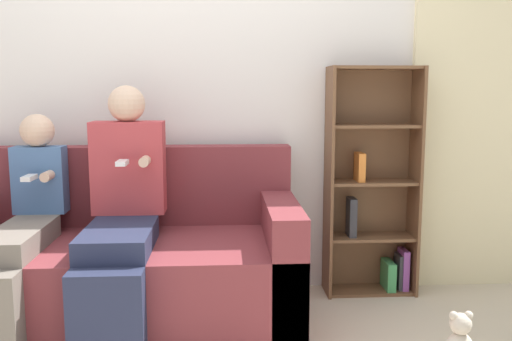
{
  "coord_description": "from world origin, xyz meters",
  "views": [
    {
      "loc": [
        0.25,
        -2.28,
        1.23
      ],
      "look_at": [
        0.42,
        0.59,
        0.8
      ],
      "focal_mm": 38.0,
      "sensor_mm": 36.0,
      "label": 1
    }
  ],
  "objects_px": {
    "couch": "(124,266)",
    "teddy_bear": "(460,340)",
    "adult_seated": "(122,208)",
    "child_seated": "(22,226)",
    "bookshelf": "(372,192)"
  },
  "relations": [
    {
      "from": "couch",
      "to": "adult_seated",
      "type": "distance_m",
      "value": 0.35
    },
    {
      "from": "child_seated",
      "to": "bookshelf",
      "type": "xyz_separation_m",
      "value": [
        1.9,
        0.5,
        0.06
      ]
    },
    {
      "from": "child_seated",
      "to": "bookshelf",
      "type": "bearing_deg",
      "value": 14.65
    },
    {
      "from": "bookshelf",
      "to": "couch",
      "type": "bearing_deg",
      "value": -166.0
    },
    {
      "from": "teddy_bear",
      "to": "adult_seated",
      "type": "bearing_deg",
      "value": 162.26
    },
    {
      "from": "adult_seated",
      "to": "child_seated",
      "type": "xyz_separation_m",
      "value": [
        -0.49,
        -0.04,
        -0.08
      ]
    },
    {
      "from": "teddy_bear",
      "to": "bookshelf",
      "type": "bearing_deg",
      "value": 98.87
    },
    {
      "from": "child_seated",
      "to": "teddy_bear",
      "type": "bearing_deg",
      "value": -12.58
    },
    {
      "from": "child_seated",
      "to": "teddy_bear",
      "type": "xyz_separation_m",
      "value": [
        2.05,
        -0.46,
        -0.44
      ]
    },
    {
      "from": "couch",
      "to": "bookshelf",
      "type": "distance_m",
      "value": 1.52
    },
    {
      "from": "bookshelf",
      "to": "teddy_bear",
      "type": "distance_m",
      "value": 1.09
    },
    {
      "from": "couch",
      "to": "adult_seated",
      "type": "relative_size",
      "value": 1.47
    },
    {
      "from": "couch",
      "to": "teddy_bear",
      "type": "bearing_deg",
      "value": -20.62
    },
    {
      "from": "couch",
      "to": "bookshelf",
      "type": "xyz_separation_m",
      "value": [
        1.44,
        0.36,
        0.32
      ]
    },
    {
      "from": "couch",
      "to": "teddy_bear",
      "type": "distance_m",
      "value": 1.71
    }
  ]
}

